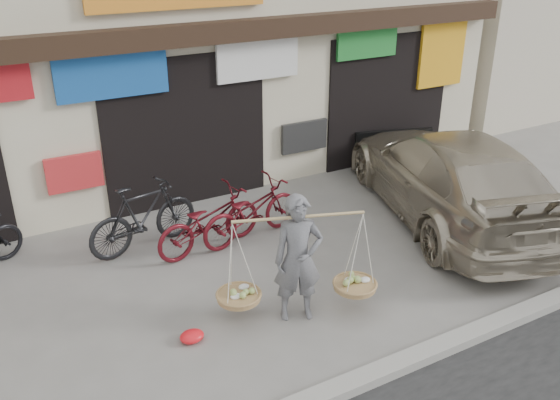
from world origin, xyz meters
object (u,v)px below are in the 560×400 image
bike_2 (251,211)px  bike_3 (209,221)px  street_vendor (298,263)px  suv (449,175)px  bike_1 (143,216)px

bike_2 → bike_3: bearing=78.8°
street_vendor → suv: bearing=38.5°
street_vendor → suv: street_vendor is taller
bike_3 → suv: (4.11, -0.90, 0.28)m
bike_3 → bike_1: bearing=48.1°
bike_2 → suv: bearing=-116.1°
street_vendor → bike_2: bearing=98.7°
street_vendor → bike_3: size_ratio=1.08×
suv → street_vendor: bearing=36.2°
street_vendor → bike_2: street_vendor is taller
bike_1 → street_vendor: bearing=-168.1°
bike_2 → bike_3: size_ratio=1.00×
bike_1 → suv: bearing=-117.5°
street_vendor → bike_1: size_ratio=1.08×
street_vendor → bike_3: (-0.30, 2.21, -0.31)m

